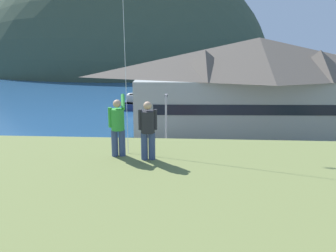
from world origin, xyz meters
The scene contains 20 objects.
ground_plane centered at (0.00, 0.00, 0.00)m, with size 600.00×600.00×0.00m, color #66604C.
parking_lot_pad centered at (0.00, 5.00, 0.05)m, with size 40.00×20.00×0.10m, color gray.
bay_water centered at (0.00, 60.00, 0.01)m, with size 360.00×84.00×0.03m, color navy.
far_hill_west_ridge centered at (-67.09, 118.89, 0.00)m, with size 137.56×53.46×60.42m, color #42513D.
far_hill_east_peak centered at (-22.28, 108.30, 0.00)m, with size 103.30×74.61×82.14m, color #3D4C38.
harbor_lodge centered at (9.38, 22.91, 5.79)m, with size 30.14×12.49×10.91m.
storage_shed_waterside centered at (2.38, 23.29, 2.21)m, with size 6.41×5.76×4.26m.
wharf_dock centered at (-4.03, 35.40, 0.35)m, with size 3.20×12.71×0.70m.
moored_boat_wharfside centered at (-7.69, 37.84, 0.72)m, with size 3.26×8.36×2.16m.
moored_boat_outer_mooring centered at (-0.56, 33.90, 0.72)m, with size 2.95×7.19×2.16m.
moored_boat_inner_slip centered at (-7.42, 37.18, 0.72)m, with size 2.72×6.75×2.16m.
parked_car_front_row_red centered at (-2.48, 5.52, 1.06)m, with size 4.33×2.31×1.82m.
parked_car_mid_row_far centered at (-8.25, 5.95, 1.06)m, with size 4.31×2.28×1.82m.
parked_car_lone_by_shed centered at (2.11, 1.54, 1.06)m, with size 4.25×2.16×1.82m.
parked_car_front_row_end centered at (10.41, 7.02, 1.06)m, with size 4.25×2.15×1.82m.
parked_car_front_row_silver centered at (-4.97, 1.02, 1.06)m, with size 4.25×2.16×1.82m.
parked_car_mid_row_near centered at (5.58, 7.58, 1.06)m, with size 4.33×2.32×1.82m.
parking_light_pole centered at (-0.43, 10.56, 3.65)m, with size 0.24×0.78×6.05m.
person_kite_flyer centered at (-0.64, -7.73, 7.97)m, with size 0.52×0.70×1.86m.
person_companion centered at (0.30, -8.00, 7.95)m, with size 0.55×0.40×1.74m.
Camera 1 is at (1.49, -17.63, 10.41)m, focal length 36.68 mm.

